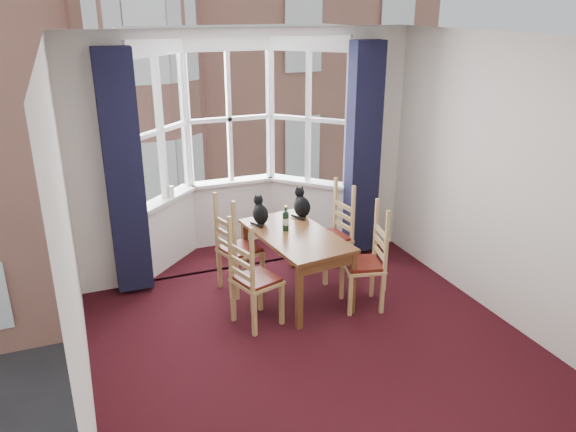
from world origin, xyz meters
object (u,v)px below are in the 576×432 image
cat_left (260,213)px  wine_bottle (286,220)px  chair_right_near (371,265)px  chair_left_near (249,283)px  chair_left_far (233,253)px  dining_table (296,242)px  chair_right_far (337,237)px  cat_right (302,205)px  candle_tall (172,192)px

cat_left → wine_bottle: (0.19, -0.30, -0.00)m
chair_right_near → cat_left: 1.36m
chair_left_near → chair_right_near: same height
chair_left_far → wine_bottle: wine_bottle is taller
dining_table → chair_left_near: 0.81m
chair_left_near → wine_bottle: wine_bottle is taller
chair_right_far → cat_right: cat_right is taller
chair_right_near → dining_table: bearing=141.7°
chair_left_near → chair_right_near: (1.31, -0.08, 0.00)m
cat_left → candle_tall: (-0.82, 0.86, 0.08)m
cat_right → wine_bottle: (-0.33, -0.34, -0.01)m
cat_right → candle_tall: (-1.34, 0.82, 0.07)m
chair_left_far → cat_left: bearing=16.7°
chair_left_near → chair_right_near: bearing=-3.4°
cat_right → chair_left_near: bearing=-136.0°
wine_bottle → candle_tall: bearing=131.0°
chair_right_far → wine_bottle: size_ratio=3.31×
cat_right → candle_tall: bearing=148.7°
chair_right_far → chair_left_near: bearing=-150.8°
cat_left → chair_left_far: bearing=-163.3°
chair_right_far → cat_left: cat_left is taller
candle_tall → chair_right_near: bearing=-46.4°
candle_tall → dining_table: bearing=-50.3°
dining_table → chair_left_far: 0.71m
chair_right_near → chair_right_far: (-0.00, 0.81, 0.00)m
chair_right_near → chair_right_far: bearing=90.1°
chair_right_near → chair_right_far: 0.81m
cat_left → wine_bottle: bearing=-58.3°
chair_left_far → chair_right_far: same height
chair_left_far → chair_right_near: same height
candle_tall → chair_right_far: bearing=-30.0°
chair_left_far → cat_right: bearing=9.7°
cat_left → candle_tall: size_ratio=2.42×
cat_right → chair_right_near: bearing=-69.1°
cat_left → chair_right_far: bearing=-8.3°
chair_right_near → cat_left: size_ratio=2.80×
chair_right_near → cat_left: (-0.90, 0.94, 0.38)m
dining_table → wine_bottle: wine_bottle is taller
chair_left_far → cat_left: (0.36, 0.11, 0.38)m
chair_left_far → cat_left: size_ratio=2.80×
chair_left_near → wine_bottle: (0.60, 0.56, 0.38)m
cat_left → chair_left_near: bearing=-115.8°
dining_table → chair_left_near: chair_left_near is taller
chair_left_near → cat_right: (0.94, 0.91, 0.39)m
chair_left_far → chair_right_near: 1.51m
chair_left_far → chair_right_far: bearing=-1.1°
chair_left_near → wine_bottle: bearing=43.0°
chair_right_near → cat_right: bearing=110.9°
dining_table → chair_right_far: 0.73m
dining_table → cat_left: (-0.25, 0.43, 0.22)m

